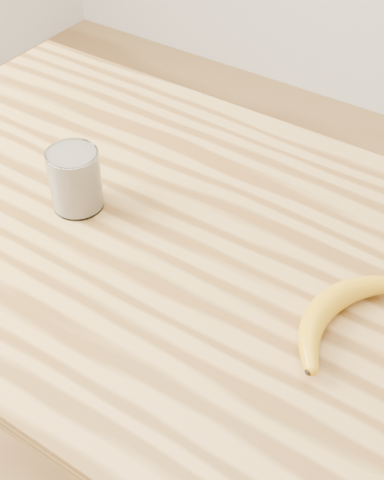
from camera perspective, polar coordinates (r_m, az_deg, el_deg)
The scene contains 3 objects.
table at distance 1.20m, azimuth -3.49°, elevation -3.18°, with size 1.20×0.80×0.90m.
smoothie_glass at distance 1.13m, azimuth -9.94°, elevation 5.12°, with size 0.09×0.09×0.11m.
banana at distance 0.98m, azimuth 11.51°, elevation -5.28°, with size 0.12×0.32×0.04m, color #C78D11, non-canonical shape.
Camera 1 is at (0.53, -0.65, 1.63)m, focal length 50.00 mm.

